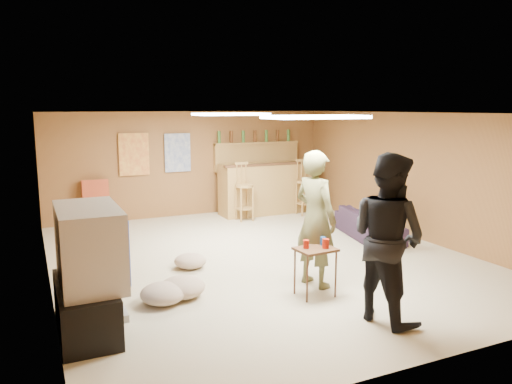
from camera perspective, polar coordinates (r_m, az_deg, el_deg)
name	(u,v)px	position (r m, az deg, el deg)	size (l,w,h in m)	color
ground	(261,258)	(7.71, 0.63, -7.57)	(7.00, 7.00, 0.00)	#B8AC8C
ceiling	(262,113)	(7.37, 0.66, 9.00)	(6.00, 7.00, 0.02)	silver
wall_back	(191,164)	(10.70, -7.43, 3.22)	(6.00, 0.02, 2.20)	brown
wall_front	(434,246)	(4.62, 19.71, -5.78)	(6.00, 0.02, 2.20)	brown
wall_left	(45,203)	(6.76, -23.00, -1.21)	(0.02, 7.00, 2.20)	brown
wall_right	(417,176)	(9.15, 17.89, 1.75)	(0.02, 7.00, 2.20)	brown
tv_stand	(86,307)	(5.56, -18.89, -12.36)	(0.55, 1.30, 0.50)	black
dvd_box	(108,313)	(5.62, -16.54, -13.10)	(0.35, 0.50, 0.08)	#B2B2B7
tv_body	(89,246)	(5.36, -18.52, -5.83)	(0.60, 1.10, 0.80)	#B2B2B7
tv_screen	(120,242)	(5.40, -15.24, -5.55)	(0.02, 0.95, 0.65)	navy
bar_counter	(266,188)	(10.82, 1.11, 0.43)	(2.00, 0.60, 1.10)	olive
bar_lip	(271,164)	(10.52, 1.72, 3.19)	(2.10, 0.12, 0.05)	#432715
bar_shelf	(257,143)	(11.11, 0.11, 5.61)	(2.00, 0.18, 0.05)	olive
bar_backing	(257,156)	(11.15, 0.07, 4.08)	(2.00, 0.14, 0.60)	olive
poster_left	(134,154)	(10.34, -13.77, 4.20)	(0.60, 0.03, 0.85)	#BF3F26
poster_right	(178,153)	(10.55, -8.96, 4.46)	(0.55, 0.03, 0.80)	#334C99
folding_chair_stack	(96,203)	(10.19, -17.81, -1.18)	(0.50, 0.14, 0.90)	#AA3D1F
ceiling_panel_front	(316,117)	(6.05, 6.84, 8.50)	(1.20, 0.60, 0.04)	white
ceiling_panel_back	(231,114)	(8.47, -2.87, 8.87)	(1.20, 0.60, 0.04)	white
person_olive	(315,219)	(6.42, 6.82, -3.06)	(0.64, 0.42, 1.76)	brown
person_black	(388,238)	(5.52, 14.80, -5.07)	(0.89, 0.69, 1.83)	black
sofa	(369,224)	(9.08, 12.78, -3.59)	(1.65, 0.65, 0.48)	black
tray_table	(315,272)	(6.21, 6.77, -9.06)	(0.46, 0.37, 0.60)	#432715
cup_red_near	(306,244)	(6.09, 5.75, -5.95)	(0.07, 0.07, 0.10)	#B31E0B
cup_red_far	(326,244)	(6.12, 7.96, -5.86)	(0.08, 0.08, 0.12)	#B31E0B
cup_blue	(323,241)	(6.25, 7.69, -5.58)	(0.07, 0.07, 0.10)	navy
bar_stool_left	(244,194)	(10.11, -1.33, -0.22)	(0.35, 0.35, 1.10)	olive
bar_stool_right	(305,185)	(10.70, 5.61, 0.79)	(0.41, 0.41, 1.29)	olive
cushion_near_tv	(163,293)	(6.09, -10.59, -11.33)	(0.54, 0.54, 0.24)	tan
cushion_mid	(190,261)	(7.30, -7.52, -7.81)	(0.46, 0.46, 0.21)	tan
cushion_far	(182,287)	(6.24, -8.43, -10.71)	(0.56, 0.56, 0.25)	tan
bottle_row	(255,136)	(11.06, -0.13, 6.40)	(1.76, 0.08, 0.26)	#3F7233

